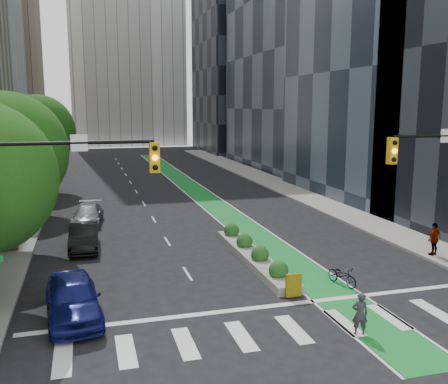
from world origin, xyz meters
TOP-DOWN VIEW (x-y plane):
  - ground at (0.00, 0.00)m, footprint 160.00×160.00m
  - sidewalk_left at (-11.80, 25.00)m, footprint 3.60×90.00m
  - sidewalk_right at (11.80, 25.00)m, footprint 3.60×90.00m
  - bike_lane_paint at (3.00, 30.00)m, footprint 2.20×70.00m
  - building_glass_far at (21.00, 45.00)m, footprint 14.00×24.00m
  - building_dark_end at (20.00, 68.00)m, footprint 14.00×18.00m
  - tree_mid at (-11.00, 12.00)m, footprint 6.40×6.40m
  - tree_midfar at (-11.00, 22.00)m, footprint 5.60×5.60m
  - tree_far at (-11.00, 32.00)m, footprint 6.60×6.60m
  - signal_left at (-8.70, 0.46)m, footprint 6.14×0.51m
  - median_planter at (1.20, 7.04)m, footprint 1.20×10.26m
  - bicycle at (3.94, 2.63)m, footprint 1.06×1.81m
  - cyclist at (2.07, -2.00)m, footprint 0.65×0.52m
  - parked_car_left_near at (-7.70, 2.11)m, footprint 2.35×4.99m
  - parked_car_left_mid at (-7.28, 11.62)m, footprint 1.66×4.48m
  - parked_car_left_far at (-7.00, 17.82)m, footprint 2.38×4.78m
  - pedestrian_far at (10.63, 4.96)m, footprint 1.12×0.74m

SIDE VIEW (x-z plane):
  - ground at x=0.00m, z-range 0.00..0.00m
  - bike_lane_paint at x=3.00m, z-range 0.00..0.01m
  - sidewalk_left at x=-11.80m, z-range 0.00..0.15m
  - sidewalk_right at x=11.80m, z-range 0.00..0.15m
  - median_planter at x=1.20m, z-range -0.18..0.92m
  - bicycle at x=3.94m, z-range 0.00..0.90m
  - parked_car_left_far at x=-7.00m, z-range 0.00..1.33m
  - parked_car_left_mid at x=-7.28m, z-range 0.00..1.46m
  - cyclist at x=2.07m, z-range 0.00..1.55m
  - parked_car_left_near at x=-7.70m, z-range 0.00..1.65m
  - pedestrian_far at x=10.63m, z-range 0.15..1.92m
  - signal_left at x=-8.70m, z-range 1.18..8.38m
  - tree_midfar at x=-11.00m, z-range 1.07..8.83m
  - tree_mid at x=-11.00m, z-range 1.18..9.96m
  - tree_far at x=-11.00m, z-range 1.19..10.20m
  - building_dark_end at x=20.00m, z-range 0.00..28.00m
  - building_glass_far at x=21.00m, z-range 0.00..42.00m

